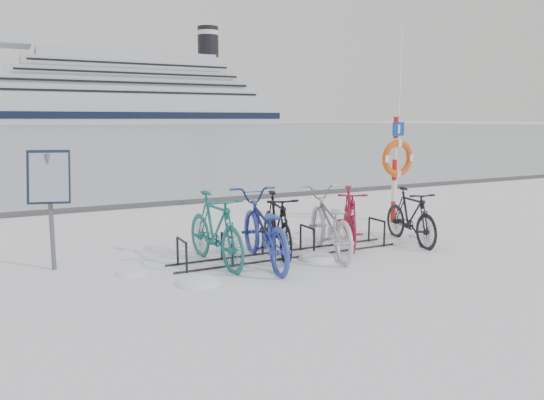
{
  "coord_description": "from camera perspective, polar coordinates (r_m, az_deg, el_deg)",
  "views": [
    {
      "loc": [
        -4.06,
        -7.44,
        2.21
      ],
      "look_at": [
        0.01,
        0.6,
        0.84
      ],
      "focal_mm": 35.0,
      "sensor_mm": 36.0,
      "label": 1
    }
  ],
  "objects": [
    {
      "name": "bike_4",
      "position": [
        9.46,
        8.37,
        -1.64
      ],
      "size": [
        1.3,
        1.79,
        1.06
      ],
      "primitive_type": "imported",
      "rotation": [
        0.0,
        0.0,
        -0.51
      ],
      "color": "maroon",
      "rests_on": "ground"
    },
    {
      "name": "ground",
      "position": [
        8.76,
        1.75,
        -5.95
      ],
      "size": [
        900.0,
        900.0,
        0.0
      ],
      "primitive_type": "plane",
      "color": "white",
      "rests_on": "ground"
    },
    {
      "name": "lifebuoy_station",
      "position": [
        11.65,
        13.3,
        4.37
      ],
      "size": [
        0.79,
        0.23,
        4.12
      ],
      "color": "red",
      "rests_on": "ground"
    },
    {
      "name": "bike_0",
      "position": [
        8.17,
        -6.13,
        -2.93
      ],
      "size": [
        0.67,
        1.94,
        1.15
      ],
      "primitive_type": "imported",
      "rotation": [
        0.0,
        0.0,
        0.07
      ],
      "color": "#1C605D",
      "rests_on": "ground"
    },
    {
      "name": "quay_edge",
      "position": [
        14.11,
        -9.78,
        -0.26
      ],
      "size": [
        400.0,
        0.25,
        0.1
      ],
      "primitive_type": "cube",
      "color": "#3F3F42",
      "rests_on": "ground"
    },
    {
      "name": "snow_drifts",
      "position": [
        8.58,
        2.44,
        -6.27
      ],
      "size": [
        5.89,
        2.09,
        0.22
      ],
      "color": "white",
      "rests_on": "ground"
    },
    {
      "name": "cruise_ferry",
      "position": [
        240.28,
        -15.23,
        10.69
      ],
      "size": [
        132.92,
        25.08,
        43.67
      ],
      "color": "silver",
      "rests_on": "ground"
    },
    {
      "name": "info_board",
      "position": [
        8.33,
        -22.85,
        1.57
      ],
      "size": [
        0.63,
        0.38,
        1.77
      ],
      "rotation": [
        0.0,
        0.0,
        -0.29
      ],
      "color": "#595B5E",
      "rests_on": "ground"
    },
    {
      "name": "bike_3",
      "position": [
        8.83,
        6.18,
        -2.15
      ],
      "size": [
        1.29,
        2.26,
        1.12
      ],
      "primitive_type": "imported",
      "rotation": [
        0.0,
        0.0,
        2.87
      ],
      "color": "#B3B6BB",
      "rests_on": "ground"
    },
    {
      "name": "ice_sheet",
      "position": [
        162.5,
        -25.6,
        7.06
      ],
      "size": [
        400.0,
        298.0,
        0.02
      ],
      "primitive_type": "cube",
      "color": "#A0ABB5",
      "rests_on": "ground"
    },
    {
      "name": "bike_rack",
      "position": [
        8.71,
        1.76,
        -4.8
      ],
      "size": [
        4.0,
        0.48,
        0.46
      ],
      "color": "black",
      "rests_on": "ground"
    },
    {
      "name": "bike_2",
      "position": [
        8.67,
        0.53,
        -2.47
      ],
      "size": [
        0.89,
        1.85,
        1.07
      ],
      "primitive_type": "imported",
      "rotation": [
        0.0,
        0.0,
        -0.22
      ],
      "color": "black",
      "rests_on": "ground"
    },
    {
      "name": "bike_5",
      "position": [
        9.88,
        14.68,
        -1.51
      ],
      "size": [
        0.78,
        1.76,
        1.02
      ],
      "primitive_type": "imported",
      "rotation": [
        0.0,
        0.0,
        -0.18
      ],
      "color": "black",
      "rests_on": "ground"
    },
    {
      "name": "bike_1",
      "position": [
        8.18,
        -0.94,
        -2.82
      ],
      "size": [
        1.1,
        2.31,
        1.16
      ],
      "primitive_type": "imported",
      "rotation": [
        0.0,
        0.0,
        2.99
      ],
      "color": "#2A3998",
      "rests_on": "ground"
    }
  ]
}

